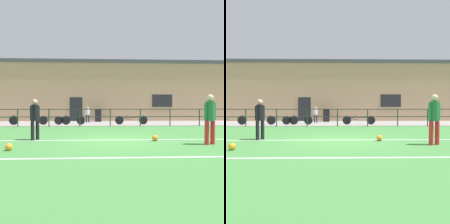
% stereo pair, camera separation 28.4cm
% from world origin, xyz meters
% --- Properties ---
extents(ground, '(60.00, 44.00, 0.04)m').
position_xyz_m(ground, '(0.00, 0.00, -0.02)').
color(ground, '#42843D').
extents(field_line_touchline, '(36.00, 0.11, 0.00)m').
position_xyz_m(field_line_touchline, '(0.00, 0.06, 0.00)').
color(field_line_touchline, white).
rests_on(field_line_touchline, ground).
extents(field_line_hash, '(36.00, 0.11, 0.00)m').
position_xyz_m(field_line_hash, '(0.00, -3.02, 0.00)').
color(field_line_hash, white).
rests_on(field_line_hash, ground).
extents(pavement_strip, '(48.00, 5.00, 0.02)m').
position_xyz_m(pavement_strip, '(0.00, 8.50, 0.01)').
color(pavement_strip, gray).
rests_on(pavement_strip, ground).
extents(perimeter_fence, '(36.07, 0.07, 1.15)m').
position_xyz_m(perimeter_fence, '(0.00, 6.00, 0.75)').
color(perimeter_fence, '#193823').
rests_on(perimeter_fence, ground).
extents(clubhouse_facade, '(28.00, 2.56, 5.43)m').
position_xyz_m(clubhouse_facade, '(0.00, 12.20, 2.72)').
color(clubhouse_facade, tan).
rests_on(clubhouse_facade, ground).
extents(player_goalkeeper, '(0.30, 0.38, 1.62)m').
position_xyz_m(player_goalkeeper, '(-3.21, 0.21, 0.92)').
color(player_goalkeeper, black).
rests_on(player_goalkeeper, ground).
extents(player_striker, '(0.46, 0.31, 1.75)m').
position_xyz_m(player_striker, '(3.22, -1.12, 0.99)').
color(player_striker, red).
rests_on(player_striker, ground).
extents(soccer_ball_match, '(0.23, 0.23, 0.23)m').
position_xyz_m(soccer_ball_match, '(1.49, -0.23, 0.12)').
color(soccer_ball_match, orange).
rests_on(soccer_ball_match, ground).
extents(soccer_ball_spare, '(0.22, 0.22, 0.22)m').
position_xyz_m(soccer_ball_spare, '(-3.38, -1.91, 0.11)').
color(soccer_ball_spare, orange).
rests_on(soccer_ball_spare, ground).
extents(spectator_child, '(0.34, 0.22, 1.28)m').
position_xyz_m(spectator_child, '(-1.68, 9.19, 0.74)').
color(spectator_child, '#232D4C').
rests_on(spectator_child, pavement_strip).
extents(bicycle_parked_0, '(2.34, 0.04, 0.71)m').
position_xyz_m(bicycle_parked_0, '(1.55, 7.20, 0.34)').
color(bicycle_parked_0, black).
rests_on(bicycle_parked_0, pavement_strip).
extents(bicycle_parked_1, '(2.15, 0.04, 0.71)m').
position_xyz_m(bicycle_parked_1, '(-2.83, 7.20, 0.34)').
color(bicycle_parked_1, black).
rests_on(bicycle_parked_1, pavement_strip).
extents(bicycle_parked_2, '(2.22, 0.04, 0.73)m').
position_xyz_m(bicycle_parked_2, '(-3.88, 7.20, 0.35)').
color(bicycle_parked_2, black).
rests_on(bicycle_parked_2, pavement_strip).
extents(bicycle_parked_3, '(2.36, 0.04, 0.74)m').
position_xyz_m(bicycle_parked_3, '(-7.59, 7.20, 0.36)').
color(bicycle_parked_3, black).
rests_on(bicycle_parked_3, pavement_strip).
extents(trash_bin_0, '(0.56, 0.47, 1.05)m').
position_xyz_m(trash_bin_0, '(-0.85, 10.16, 0.55)').
color(trash_bin_0, black).
rests_on(trash_bin_0, pavement_strip).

